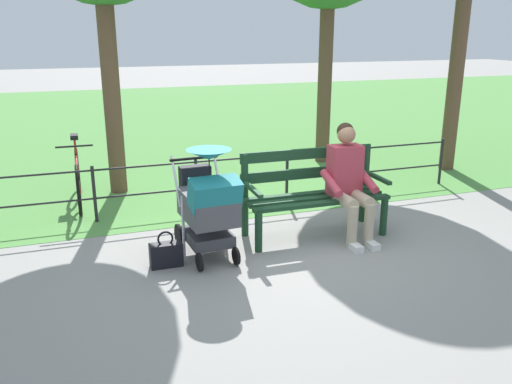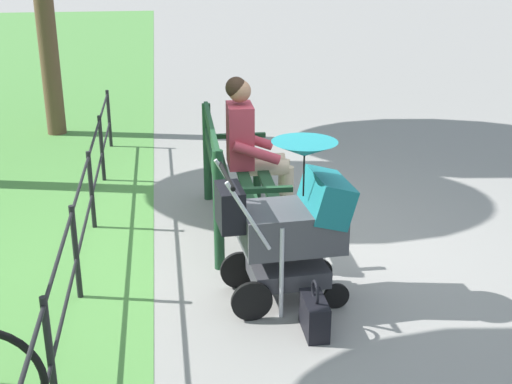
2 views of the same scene
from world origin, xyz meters
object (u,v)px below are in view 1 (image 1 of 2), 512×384
at_px(handbag, 166,254).
at_px(park_bench, 313,189).
at_px(stroller, 208,202).
at_px(bicycle, 78,177).
at_px(person_on_bench, 349,179).

bearing_deg(handbag, park_bench, -168.83).
height_order(stroller, handbag, stroller).
xyz_separation_m(park_bench, bicycle, (2.48, -2.02, -0.16)).
bearing_deg(handbag, person_on_bench, -176.67).
bearing_deg(stroller, handbag, 8.29).
distance_m(person_on_bench, bicycle, 3.61).
relative_size(park_bench, person_on_bench, 1.26).
height_order(park_bench, bicycle, park_bench).
xyz_separation_m(park_bench, person_on_bench, (-0.33, 0.22, 0.15)).
relative_size(park_bench, stroller, 1.40).
bearing_deg(handbag, stroller, -171.71).
distance_m(park_bench, stroller, 1.32).
xyz_separation_m(person_on_bench, bicycle, (2.81, -2.25, -0.31)).
distance_m(stroller, bicycle, 2.60).
distance_m(person_on_bench, stroller, 1.62).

